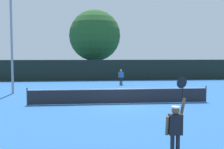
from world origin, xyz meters
The scene contains 11 objects.
ground_plane centered at (0.00, 0.00, 0.00)m, with size 120.00×120.00×0.00m, color #235693.
tennis_net centered at (0.00, 0.00, 0.51)m, with size 11.43×0.08×1.07m.
perimeter_fence centered at (0.00, 16.38, 1.25)m, with size 32.14×0.12×2.50m, color black.
player_serving centered at (0.36, -9.68, 1.06)m, with size 0.68×0.39×2.44m.
player_receiving centered at (1.59, 10.99, 0.95)m, with size 0.57×0.23×1.56m.
tennis_ball centered at (1.24, 3.24, 0.03)m, with size 0.07×0.07×0.07m, color #CCE033.
light_pole centered at (-7.86, 5.41, 5.29)m, with size 1.18×0.28×9.43m.
large_tree centered at (-0.62, 22.35, 5.83)m, with size 7.23×7.23×9.46m.
parked_car_near centered at (-8.53, 24.83, 0.78)m, with size 2.16×4.31×1.69m.
parked_car_mid centered at (-2.62, 22.88, 0.78)m, with size 2.19×4.32×1.69m.
parked_car_far centered at (10.06, 23.40, 0.78)m, with size 2.09×4.28×1.69m.
Camera 1 is at (-2.24, -17.24, 3.05)m, focal length 44.59 mm.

